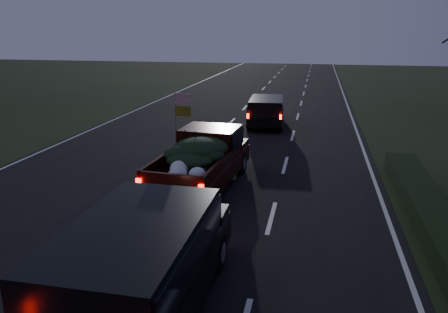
% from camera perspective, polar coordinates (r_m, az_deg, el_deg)
% --- Properties ---
extents(ground, '(120.00, 120.00, 0.00)m').
position_cam_1_polar(ground, '(11.03, -14.58, -11.41)').
color(ground, black).
rests_on(ground, ground).
extents(road_asphalt, '(14.00, 120.00, 0.02)m').
position_cam_1_polar(road_asphalt, '(11.03, -14.58, -11.37)').
color(road_asphalt, black).
rests_on(road_asphalt, ground).
extents(hedge_row, '(1.00, 10.00, 0.60)m').
position_cam_1_polar(hedge_row, '(12.98, 25.40, -6.76)').
color(hedge_row, black).
rests_on(hedge_row, ground).
extents(pickup_truck, '(2.37, 5.37, 2.75)m').
position_cam_1_polar(pickup_truck, '(14.26, -2.88, -0.04)').
color(pickup_truck, black).
rests_on(pickup_truck, ground).
extents(lead_suv, '(2.07, 4.41, 1.24)m').
position_cam_1_polar(lead_suv, '(23.70, 5.54, 6.22)').
color(lead_suv, black).
rests_on(lead_suv, ground).
extents(rear_suv, '(2.48, 5.34, 1.53)m').
position_cam_1_polar(rear_suv, '(7.98, -11.12, -13.06)').
color(rear_suv, black).
rests_on(rear_suv, ground).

